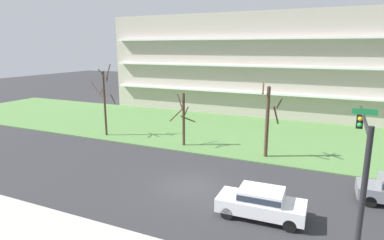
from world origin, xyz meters
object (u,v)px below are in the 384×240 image
(tree_far_left, at_px, (105,100))
(sedan_white_near_left, at_px, (261,202))
(tree_center, at_px, (268,120))
(traffic_signal_mast, at_px, (361,165))
(tree_left, at_px, (183,118))

(tree_far_left, relative_size, sedan_white_near_left, 1.58)
(tree_center, height_order, sedan_white_near_left, tree_center)
(tree_center, bearing_deg, traffic_signal_mast, -64.28)
(tree_left, height_order, tree_center, tree_center)
(tree_far_left, bearing_deg, traffic_signal_mast, -29.02)
(tree_left, bearing_deg, traffic_signal_mast, -42.54)
(tree_left, height_order, sedan_white_near_left, tree_left)
(tree_left, xyz_separation_m, sedan_white_near_left, (9.10, -9.60, -1.64))
(tree_left, bearing_deg, sedan_white_near_left, -46.51)
(sedan_white_near_left, height_order, traffic_signal_mast, traffic_signal_mast)
(tree_far_left, height_order, tree_left, tree_far_left)
(tree_far_left, bearing_deg, tree_left, 0.93)
(tree_center, distance_m, traffic_signal_mast, 13.49)
(sedan_white_near_left, xyz_separation_m, traffic_signal_mast, (4.10, -2.52, 3.48))
(tree_left, bearing_deg, tree_center, -0.14)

